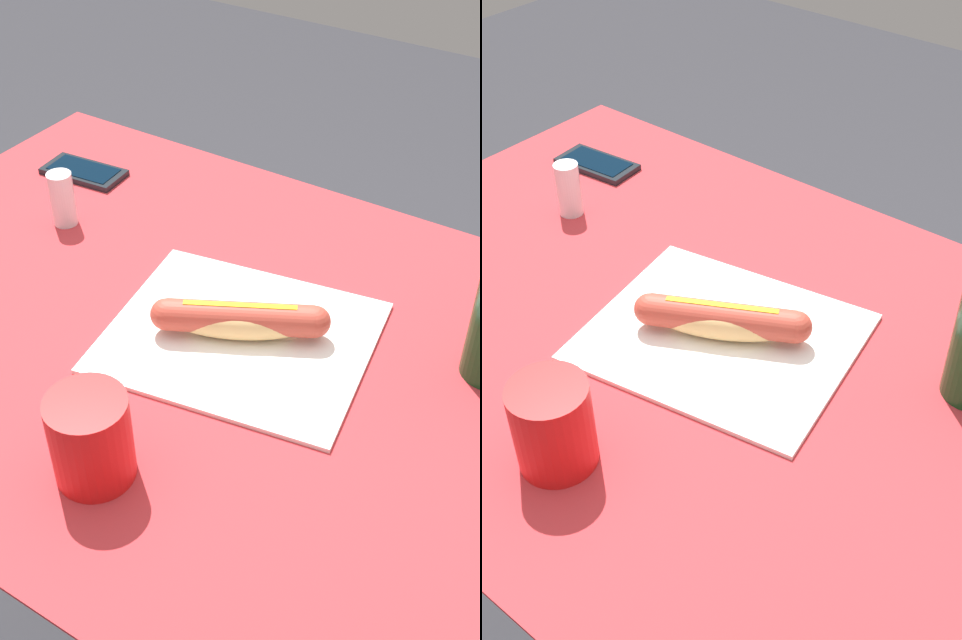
{
  "view_description": "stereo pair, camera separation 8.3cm",
  "coord_description": "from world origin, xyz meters",
  "views": [
    {
      "loc": [
        -0.46,
        0.6,
        1.41
      ],
      "look_at": [
        -0.06,
        -0.01,
        0.8
      ],
      "focal_mm": 44.75,
      "sensor_mm": 36.0,
      "label": 1
    },
    {
      "loc": [
        -0.53,
        0.56,
        1.41
      ],
      "look_at": [
        -0.06,
        -0.01,
        0.8
      ],
      "focal_mm": 44.75,
      "sensor_mm": 36.0,
      "label": 2
    }
  ],
  "objects": [
    {
      "name": "paper_wrapper",
      "position": [
        -0.06,
        -0.01,
        0.78
      ],
      "size": [
        0.35,
        0.31,
        0.01
      ],
      "primitive_type": "cube",
      "rotation": [
        0.0,
        0.0,
        0.17
      ],
      "color": "white",
      "rests_on": "dining_table"
    },
    {
      "name": "cell_phone",
      "position": [
        0.36,
        -0.22,
        0.78
      ],
      "size": [
        0.14,
        0.08,
        0.01
      ],
      "color": "black",
      "rests_on": "dining_table"
    },
    {
      "name": "salt_shaker",
      "position": [
        0.29,
        -0.1,
        0.81
      ],
      "size": [
        0.04,
        0.04,
        0.08
      ],
      "primitive_type": "cylinder",
      "color": "silver",
      "rests_on": "dining_table"
    },
    {
      "name": "dining_table",
      "position": [
        0.0,
        0.0,
        0.61
      ],
      "size": [
        1.06,
        0.77,
        0.77
      ],
      "color": "brown",
      "rests_on": "ground"
    },
    {
      "name": "drinking_cup",
      "position": [
        -0.05,
        0.24,
        0.82
      ],
      "size": [
        0.08,
        0.08,
        0.1
      ],
      "primitive_type": "cylinder",
      "color": "red",
      "rests_on": "dining_table"
    },
    {
      "name": "hot_dog",
      "position": [
        -0.06,
        -0.01,
        0.8
      ],
      "size": [
        0.2,
        0.12,
        0.05
      ],
      "color": "#E5BC75",
      "rests_on": "paper_wrapper"
    }
  ]
}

